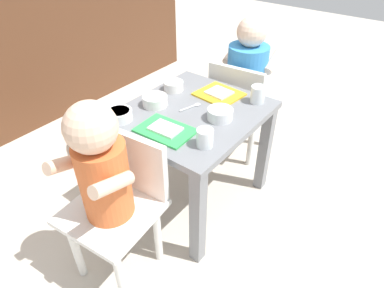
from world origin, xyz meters
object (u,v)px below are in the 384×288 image
object	(u,v)px
seated_child_left	(107,175)
food_tray_right	(219,94)
cereal_bowl_left_side	(155,100)
veggie_bowl_near	(220,114)
water_cup_right	(205,139)
spoon_by_left_tray	(192,106)
dog	(103,129)
water_cup_left	(258,95)
veggie_bowl_far	(119,115)
seated_child_right	(246,75)
dining_table	(192,129)
cereal_bowl_right_side	(173,85)
food_tray_left	(165,130)

from	to	relation	value
seated_child_left	food_tray_right	xyz separation A→B (m)	(0.61, 0.00, 0.02)
cereal_bowl_left_side	veggie_bowl_near	distance (m)	0.27
water_cup_right	veggie_bowl_near	distance (m)	0.18
cereal_bowl_left_side	spoon_by_left_tray	world-z (taller)	cereal_bowl_left_side
dog	water_cup_left	distance (m)	0.78
dog	veggie_bowl_far	xyz separation A→B (m)	(-0.15, -0.33, 0.28)
cereal_bowl_left_side	spoon_by_left_tray	bearing A→B (deg)	-58.18
seated_child_right	veggie_bowl_near	xyz separation A→B (m)	(-0.43, -0.13, 0.04)
veggie_bowl_far	spoon_by_left_tray	xyz separation A→B (m)	(0.23, -0.16, -0.02)
dining_table	seated_child_right	bearing A→B (deg)	1.94
seated_child_left	water_cup_left	distance (m)	0.67
dog	veggie_bowl_far	size ratio (longest dim) A/B	5.11
spoon_by_left_tray	water_cup_left	bearing A→B (deg)	-44.22
cereal_bowl_right_side	spoon_by_left_tray	bearing A→B (deg)	-114.01
spoon_by_left_tray	cereal_bowl_left_side	bearing A→B (deg)	121.82
water_cup_right	veggie_bowl_far	bearing A→B (deg)	99.45
cereal_bowl_right_side	water_cup_left	bearing A→B (deg)	-70.14
seated_child_left	spoon_by_left_tray	size ratio (longest dim) A/B	7.03
dining_table	water_cup_left	world-z (taller)	water_cup_left
food_tray_left	cereal_bowl_right_side	size ratio (longest dim) A/B	2.40
dog	water_cup_right	xyz separation A→B (m)	(-0.09, -0.68, 0.29)
seated_child_right	veggie_bowl_far	xyz separation A→B (m)	(-0.65, 0.16, 0.04)
cereal_bowl_right_side	veggie_bowl_near	size ratio (longest dim) A/B	0.89
seated_child_right	veggie_bowl_near	distance (m)	0.45
seated_child_right	water_cup_right	world-z (taller)	seated_child_right
seated_child_left	cereal_bowl_left_side	bearing A→B (deg)	21.73
food_tray_right	veggie_bowl_far	bearing A→B (deg)	153.91
dining_table	dog	size ratio (longest dim) A/B	1.13
dog	veggie_bowl_far	world-z (taller)	veggie_bowl_far
water_cup_left	spoon_by_left_tray	bearing A→B (deg)	135.78
dog	food_tray_right	size ratio (longest dim) A/B	2.65
seated_child_right	dog	size ratio (longest dim) A/B	1.42
seated_child_right	food_tray_right	size ratio (longest dim) A/B	3.77
veggie_bowl_far	food_tray_left	bearing A→B (deg)	-77.24
dining_table	cereal_bowl_right_side	bearing A→B (deg)	61.57
cereal_bowl_right_side	veggie_bowl_far	bearing A→B (deg)	178.82
food_tray_left	water_cup_left	size ratio (longest dim) A/B	2.93
dog	water_cup_left	size ratio (longest dim) A/B	7.21
seated_child_right	water_cup_right	xyz separation A→B (m)	(-0.59, -0.18, 0.04)
veggie_bowl_near	dog	bearing A→B (deg)	96.82
water_cup_left	seated_child_right	bearing A→B (deg)	38.22
food_tray_right	water_cup_left	distance (m)	0.16
spoon_by_left_tray	dog	bearing A→B (deg)	99.57
seated_child_right	food_tray_right	world-z (taller)	seated_child_right
cereal_bowl_left_side	spoon_by_left_tray	xyz separation A→B (m)	(0.08, -0.12, -0.02)
seated_child_right	spoon_by_left_tray	world-z (taller)	seated_child_right
dog	cereal_bowl_left_side	xyz separation A→B (m)	(0.01, -0.36, 0.28)
food_tray_left	water_cup_right	bearing A→B (deg)	-84.55
dog	water_cup_right	distance (m)	0.74
water_cup_right	cereal_bowl_left_side	distance (m)	0.33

